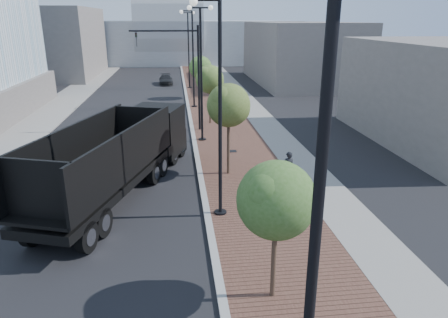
{
  "coord_description": "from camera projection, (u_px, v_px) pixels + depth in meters",
  "views": [
    {
      "loc": [
        -1.22,
        -6.78,
        8.44
      ],
      "look_at": [
        1.0,
        12.0,
        2.0
      ],
      "focal_mm": 33.12,
      "sensor_mm": 36.0,
      "label": 1
    }
  ],
  "objects": [
    {
      "name": "commercial_block_ne",
      "position": [
        300.0,
        53.0,
        56.72
      ],
      "size": [
        12.0,
        22.0,
        8.0
      ],
      "primitive_type": "cube",
      "color": "#635D59",
      "rests_on": "ground"
    },
    {
      "name": "streetlight_4",
      "position": [
        189.0,
        50.0,
        50.99
      ],
      "size": [
        1.72,
        0.56,
        9.28
      ],
      "color": "black",
      "rests_on": "ground"
    },
    {
      "name": "tree_2",
      "position": [
        210.0,
        79.0,
        33.61
      ],
      "size": [
        2.36,
        2.31,
        4.92
      ],
      "color": "#382619",
      "rests_on": "ground"
    },
    {
      "name": "utility_cover_1",
      "position": [
        269.0,
        232.0,
        16.98
      ],
      "size": [
        0.5,
        0.5,
        0.02
      ],
      "primitive_type": "cube",
      "color": "black",
      "rests_on": "sidewalk"
    },
    {
      "name": "concrete_strip",
      "position": [
        240.0,
        95.0,
        47.5
      ],
      "size": [
        2.4,
        140.0,
        0.13
      ],
      "primitive_type": "cube",
      "color": "slate",
      "rests_on": "ground"
    },
    {
      "name": "white_sedan",
      "position": [
        84.0,
        203.0,
        18.29
      ],
      "size": [
        2.17,
        4.35,
        1.37
      ],
      "primitive_type": "imported",
      "rotation": [
        0.0,
        0.0,
        0.18
      ],
      "color": "silver",
      "rests_on": "ground"
    },
    {
      "name": "dark_car_mid",
      "position": [
        100.0,
        128.0,
        31.32
      ],
      "size": [
        3.27,
        4.7,
        1.19
      ],
      "primitive_type": "imported",
      "rotation": [
        0.0,
        0.0,
        -0.33
      ],
      "color": "black",
      "rests_on": "ground"
    },
    {
      "name": "tree_1",
      "position": [
        229.0,
        105.0,
        22.25
      ],
      "size": [
        2.41,
        2.37,
        5.2
      ],
      "color": "#382619",
      "rests_on": "ground"
    },
    {
      "name": "sidewalk",
      "position": [
        217.0,
        96.0,
        47.21
      ],
      "size": [
        7.0,
        140.0,
        0.12
      ],
      "primitive_type": "cube",
      "color": "#4C2D23",
      "rests_on": "ground"
    },
    {
      "name": "streetlight_1",
      "position": [
        217.0,
        122.0,
        17.29
      ],
      "size": [
        1.44,
        0.56,
        9.21
      ],
      "color": "black",
      "rests_on": "ground"
    },
    {
      "name": "streetlight_2",
      "position": [
        201.0,
        74.0,
        28.43
      ],
      "size": [
        1.72,
        0.56,
        9.28
      ],
      "color": "black",
      "rests_on": "ground"
    },
    {
      "name": "dump_truck",
      "position": [
        135.0,
        151.0,
        22.43
      ],
      "size": [
        7.09,
        14.12,
        3.88
      ],
      "rotation": [
        0.0,
        0.0,
        -0.32
      ],
      "color": "black",
      "rests_on": "ground"
    },
    {
      "name": "curb",
      "position": [
        186.0,
        96.0,
        46.81
      ],
      "size": [
        0.3,
        140.0,
        0.14
      ],
      "primitive_type": "cube",
      "color": "gray",
      "rests_on": "ground"
    },
    {
      "name": "streetlight_3",
      "position": [
        192.0,
        63.0,
        39.85
      ],
      "size": [
        1.44,
        0.56,
        9.21
      ],
      "color": "black",
      "rests_on": "ground"
    },
    {
      "name": "west_sidewalk",
      "position": [
        68.0,
        99.0,
        45.38
      ],
      "size": [
        4.0,
        140.0,
        0.12
      ],
      "primitive_type": "cube",
      "color": "slate",
      "rests_on": "ground"
    },
    {
      "name": "utility_cover_2",
      "position": [
        233.0,
        151.0,
        27.32
      ],
      "size": [
        0.5,
        0.5,
        0.02
      ],
      "primitive_type": "cube",
      "color": "black",
      "rests_on": "sidewalk"
    },
    {
      "name": "commercial_block_nw",
      "position": [
        47.0,
        43.0,
        61.81
      ],
      "size": [
        14.0,
        20.0,
        10.0
      ],
      "primitive_type": "cube",
      "color": "#68615D",
      "rests_on": "ground"
    },
    {
      "name": "pedestrian",
      "position": [
        288.0,
        168.0,
        21.95
      ],
      "size": [
        0.73,
        0.54,
        1.82
      ],
      "primitive_type": "imported",
      "rotation": [
        0.0,
        0.0,
        3.31
      ],
      "color": "black",
      "rests_on": "ground"
    },
    {
      "name": "traffic_mast",
      "position": [
        187.0,
        67.0,
        31.1
      ],
      "size": [
        5.09,
        0.2,
        8.0
      ],
      "color": "black",
      "rests_on": "ground"
    },
    {
      "name": "streetlight_0",
      "position": [
        311.0,
        288.0,
        5.87
      ],
      "size": [
        1.72,
        0.56,
        9.28
      ],
      "color": "black",
      "rests_on": "ground"
    },
    {
      "name": "dark_car_far",
      "position": [
        166.0,
        80.0,
        55.8
      ],
      "size": [
        1.91,
        4.36,
        1.25
      ],
      "primitive_type": "imported",
      "rotation": [
        0.0,
        0.0,
        0.04
      ],
      "color": "black",
      "rests_on": "ground"
    },
    {
      "name": "tree_3",
      "position": [
        201.0,
        68.0,
        45.01
      ],
      "size": [
        2.51,
        2.49,
        4.64
      ],
      "color": "#382619",
      "rests_on": "ground"
    },
    {
      "name": "convention_center",
      "position": [
        169.0,
        31.0,
        86.98
      ],
      "size": [
        50.0,
        30.0,
        50.0
      ],
      "color": "#9CA2A5",
      "rests_on": "ground"
    },
    {
      "name": "tree_0",
      "position": [
        278.0,
        200.0,
        12.1
      ],
      "size": [
        2.41,
        2.37,
        4.6
      ],
      "color": "#382619",
      "rests_on": "ground"
    }
  ]
}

